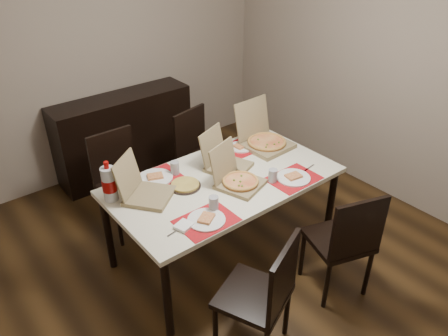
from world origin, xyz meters
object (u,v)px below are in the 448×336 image
Objects in this scene: chair_far_left at (120,178)px; pizza_box_center at (237,179)px; chair_far_right at (199,152)px; chair_near_left at (264,293)px; chair_near_right at (345,240)px; soda_bottle at (109,184)px; dip_bowl at (226,162)px; sideboard at (125,135)px; dining_table at (224,186)px.

pizza_box_center reaches higher than chair_far_left.
chair_far_left is at bearing 176.52° from chair_far_right.
chair_near_left and chair_near_right have the same top height.
soda_bottle is at bearing 153.16° from pizza_box_center.
chair_near_left reaches higher than dip_bowl.
sideboard is 1.92m from pizza_box_center.
chair_far_right is at bearing 67.00° from dining_table.
pizza_box_center is (0.02, -0.13, 0.12)m from dining_table.
sideboard is 3.50× the size of pizza_box_center.
dining_table is 13.94× the size of dip_bowl.
chair_far_right is 1.35m from soda_bottle.
dining_table is at bearing -113.00° from chair_far_right.
chair_near_right is at bearing -63.79° from chair_far_left.
chair_far_left is 0.84m from chair_far_right.
pizza_box_center is (0.50, -1.02, 0.29)m from chair_far_left.
chair_far_left is (-0.88, 1.80, 0.00)m from chair_near_right.
chair_near_right is at bearing -77.61° from dip_bowl.
sideboard is 4.69× the size of soda_bottle.
chair_far_left is at bearing 132.43° from dip_bowl.
sideboard is 1.61× the size of chair_far_left.
soda_bottle is (-0.41, 1.21, 0.37)m from chair_near_left.
pizza_box_center reaches higher than dining_table.
chair_near_left is 1.00× the size of chair_far_right.
dip_bowl is at bearing 65.84° from pizza_box_center.
dip_bowl is at bearing 62.27° from chair_near_left.
pizza_box_center reaches higher than chair_near_right.
dining_table is (-0.01, -1.75, 0.23)m from sideboard.
dip_bowl is (0.16, -1.57, 0.32)m from sideboard.
pizza_box_center is at bearing -89.55° from sideboard.
chair_far_left is 0.78m from soda_bottle.
dining_table is 1.01m from chair_near_right.
chair_near_right is at bearing -88.40° from chair_far_right.
chair_near_left is 1.80m from chair_far_left.
soda_bottle reaches higher than dining_table.
chair_near_right is (0.40, -0.91, -0.17)m from dining_table.
chair_near_left is at bearing -71.23° from soda_bottle.
dining_table is at bearing -132.12° from dip_bowl.
sideboard is at bearing 110.64° from chair_far_right.
dip_bowl is at bearing -106.24° from chair_far_right.
chair_far_right is 2.17× the size of pizza_box_center.
dip_bowl is at bearing 47.88° from dining_table.
sideboard is at bearing 81.05° from chair_near_left.
chair_far_left is (-0.07, 1.80, 0.00)m from chair_near_left.
dip_bowl is at bearing -6.70° from soda_bottle.
chair_near_right reaches higher than dining_table.
dip_bowl is (0.14, 0.31, -0.04)m from pizza_box_center.
chair_far_left is at bearing -119.46° from sideboard.
sideboard is 1.61m from dip_bowl.
sideboard is at bearing 89.70° from dining_table.
chair_near_left is at bearing -87.78° from chair_far_left.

